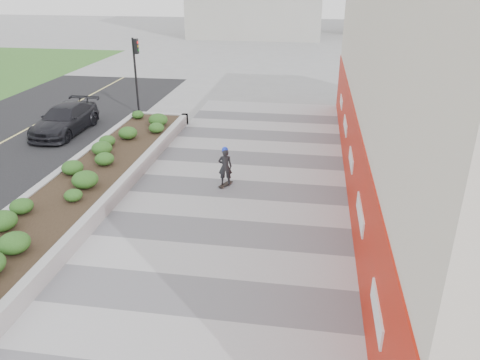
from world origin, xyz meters
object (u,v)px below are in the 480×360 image
Objects in this scene: traffic_signal_near at (136,65)px; car_dark at (65,119)px; skateboarder at (225,166)px; planter at (85,183)px.

traffic_signal_near is 0.89× the size of car_dark.
skateboarder is 10.44m from car_dark.
skateboarder is at bearing 16.15° from planter.
car_dark is at bearing 122.56° from planter.
traffic_signal_near is 5.10m from car_dark.
traffic_signal_near is at bearing 99.35° from planter.
planter is 7.76m from car_dark.
skateboarder reaches higher than planter.
traffic_signal_near is (-1.73, 10.50, 2.34)m from planter.
skateboarder is at bearing -28.60° from car_dark.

